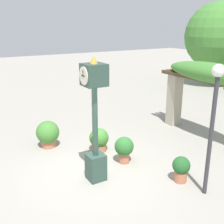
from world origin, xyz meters
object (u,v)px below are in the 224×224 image
object	(u,v)px
potted_plant_near_right	(99,139)
potted_plant_far_left	(48,133)
potted_plant_far_right	(124,148)
lamp_post	(214,110)
potted_plant_near_left	(181,168)
pedestal_clock	(95,120)

from	to	relation	value
potted_plant_near_right	potted_plant_far_left	distance (m)	1.76
potted_plant_far_right	lamp_post	distance (m)	3.02
potted_plant_far_right	potted_plant_far_left	bearing A→B (deg)	-144.67
potted_plant_near_left	potted_plant_far_left	xyz separation A→B (m)	(-3.90, -2.29, 0.10)
pedestal_clock	lamp_post	xyz separation A→B (m)	(1.95, 2.00, 0.46)
lamp_post	potted_plant_far_left	bearing A→B (deg)	-152.25
potted_plant_far_right	pedestal_clock	bearing A→B (deg)	-70.53
potted_plant_far_left	potted_plant_far_right	size ratio (longest dim) A/B	1.13
potted_plant_far_right	lamp_post	xyz separation A→B (m)	(2.36, 0.83, 1.69)
potted_plant_near_right	potted_plant_far_left	world-z (taller)	potted_plant_far_left
potted_plant_near_left	potted_plant_far_left	bearing A→B (deg)	-149.56
potted_plant_near_right	potted_plant_near_left	bearing A→B (deg)	19.36
pedestal_clock	potted_plant_far_right	size ratio (longest dim) A/B	4.08
pedestal_clock	potted_plant_far_left	bearing A→B (deg)	-170.94
potted_plant_near_left	pedestal_clock	bearing A→B (deg)	-123.69
potted_plant_far_left	potted_plant_far_right	world-z (taller)	potted_plant_far_left
pedestal_clock	lamp_post	distance (m)	2.83
lamp_post	potted_plant_far_right	bearing A→B (deg)	-160.56
pedestal_clock	potted_plant_far_left	distance (m)	2.94
potted_plant_near_left	potted_plant_near_right	size ratio (longest dim) A/B	0.91
potted_plant_near_left	potted_plant_near_right	bearing A→B (deg)	-160.64
pedestal_clock	potted_plant_near_right	size ratio (longest dim) A/B	4.26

